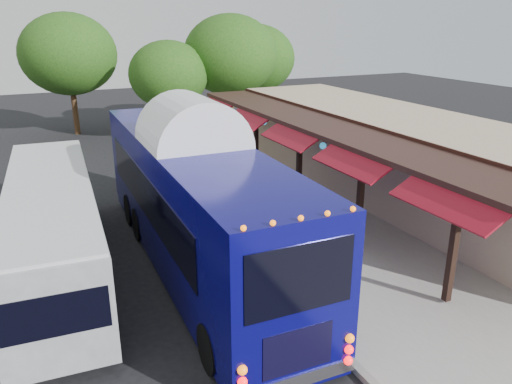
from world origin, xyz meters
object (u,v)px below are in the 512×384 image
ped_b (281,201)px  ped_d (176,149)px  ped_c (318,224)px  coach_bus (195,197)px  ped_a (219,194)px  city_bus (53,225)px  sign_board (314,217)px

ped_b → ped_d: size_ratio=1.20×
ped_d → ped_b: bearing=87.0°
ped_c → coach_bus: bearing=-52.4°
coach_bus → ped_a: (2.05, 3.33, -1.28)m
coach_bus → ped_b: (3.69, 1.29, -1.14)m
ped_c → ped_d: size_ratio=0.92×
city_bus → ped_c: bearing=-9.8°
city_bus → ped_b: 7.74m
ped_b → ped_c: ped_b is taller
ped_a → ped_d: 7.61m
city_bus → ped_a: bearing=22.9°
coach_bus → ped_c: bearing=-9.0°
coach_bus → ped_d: size_ratio=8.06×
city_bus → ped_b: (7.73, 0.10, -0.48)m
ped_a → ped_c: 4.49m
city_bus → sign_board: size_ratio=9.10×
coach_bus → city_bus: coach_bus is taller
ped_d → sign_board: size_ratio=1.37×
coach_bus → ped_b: 4.07m
ped_c → sign_board: ped_c is taller
coach_bus → ped_b: bearing=20.5°
ped_c → ped_d: bearing=-125.3°
ped_d → sign_board: bearing=88.4°
city_bus → ped_c: size_ratio=7.24×
ped_a → ped_c: ped_a is taller
ped_a → ped_b: size_ratio=0.86×
city_bus → coach_bus: bearing=-12.9°
ped_a → ped_b: bearing=-66.4°
ped_b → sign_board: bearing=121.7°
city_bus → ped_a: city_bus is taller
coach_bus → ped_c: size_ratio=8.78×
city_bus → sign_board: 8.31m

